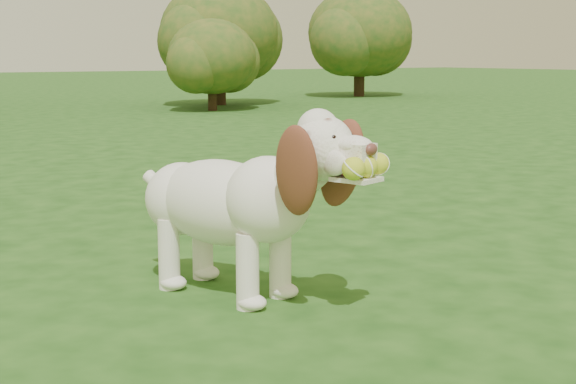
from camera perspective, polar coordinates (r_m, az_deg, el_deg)
ground at (r=2.68m, az=-11.48°, el=-9.50°), size 80.00×80.00×0.00m
dog at (r=2.88m, az=-3.39°, el=-0.31°), size 0.59×1.06×0.70m
shrub_f at (r=14.31m, az=-4.93°, el=11.23°), size 2.07×2.07×2.14m
shrub_h at (r=17.33m, az=5.14°, el=11.22°), size 2.20×2.20×2.28m
shrub_d at (r=12.84m, az=-5.44°, el=9.56°), size 1.39×1.39×1.44m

